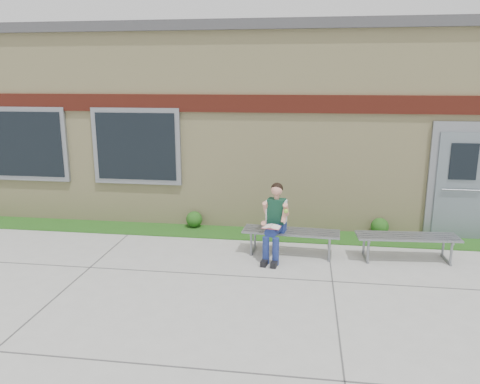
# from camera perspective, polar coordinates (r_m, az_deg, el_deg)

# --- Properties ---
(ground) EXTENTS (80.00, 80.00, 0.00)m
(ground) POSITION_cam_1_polar(r_m,az_deg,el_deg) (7.11, 3.17, -12.05)
(ground) COLOR #9E9E99
(ground) RESTS_ON ground
(grass_strip) EXTENTS (16.00, 0.80, 0.02)m
(grass_strip) POSITION_cam_1_polar(r_m,az_deg,el_deg) (9.51, 4.53, -5.23)
(grass_strip) COLOR #184612
(grass_strip) RESTS_ON ground
(school_building) EXTENTS (16.20, 6.22, 4.20)m
(school_building) POSITION_cam_1_polar(r_m,az_deg,el_deg) (12.43, 5.71, 9.06)
(school_building) COLOR beige
(school_building) RESTS_ON ground
(bench_left) EXTENTS (1.74, 0.59, 0.45)m
(bench_left) POSITION_cam_1_polar(r_m,az_deg,el_deg) (8.44, 6.22, -5.36)
(bench_left) COLOR gray
(bench_left) RESTS_ON ground
(bench_right) EXTENTS (1.75, 0.59, 0.45)m
(bench_right) POSITION_cam_1_polar(r_m,az_deg,el_deg) (8.63, 19.68, -5.66)
(bench_right) COLOR gray
(bench_right) RESTS_ON ground
(girl) EXTENTS (0.48, 0.83, 1.33)m
(girl) POSITION_cam_1_polar(r_m,az_deg,el_deg) (8.16, 4.27, -3.43)
(girl) COLOR navy
(girl) RESTS_ON ground
(shrub_mid) EXTENTS (0.34, 0.34, 0.34)m
(shrub_mid) POSITION_cam_1_polar(r_m,az_deg,el_deg) (9.95, -5.61, -3.32)
(shrub_mid) COLOR #184612
(shrub_mid) RESTS_ON grass_strip
(shrub_east) EXTENTS (0.35, 0.35, 0.35)m
(shrub_east) POSITION_cam_1_polar(r_m,az_deg,el_deg) (9.80, 16.67, -4.07)
(shrub_east) COLOR #184612
(shrub_east) RESTS_ON grass_strip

